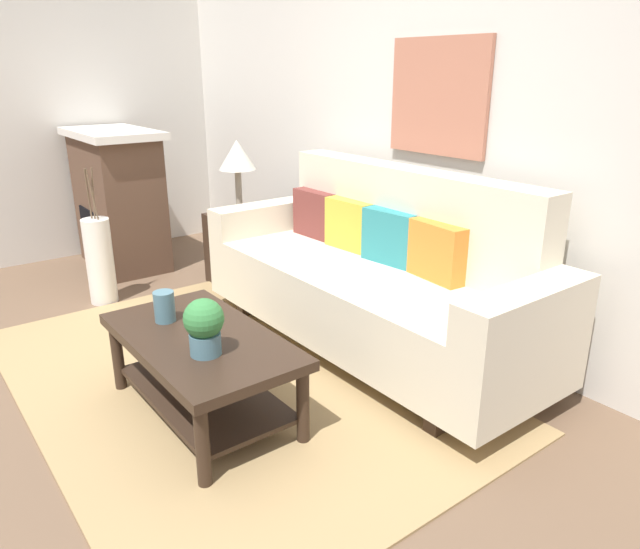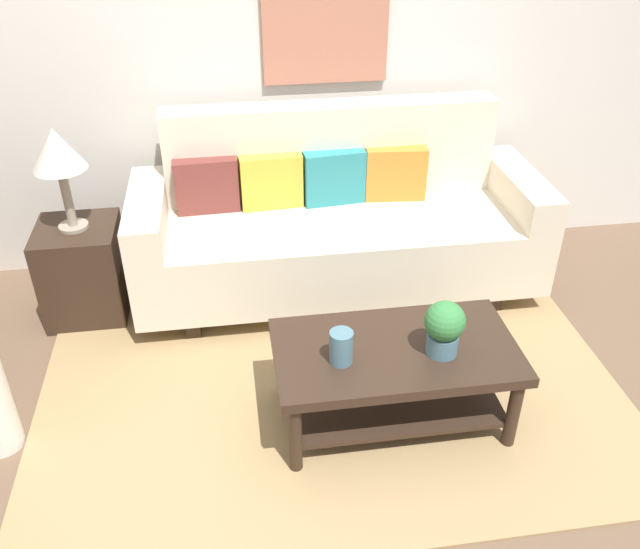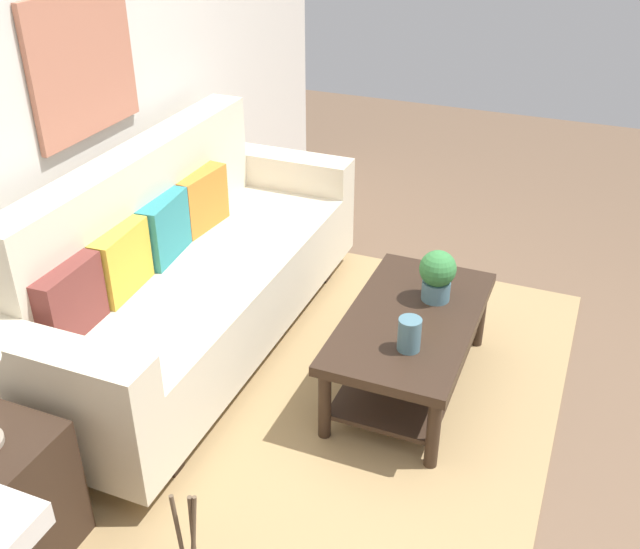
{
  "view_description": "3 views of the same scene",
  "coord_description": "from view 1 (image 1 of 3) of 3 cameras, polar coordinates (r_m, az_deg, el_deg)",
  "views": [
    {
      "loc": [
        2.62,
        -0.85,
        1.64
      ],
      "look_at": [
        0.21,
        0.99,
        0.56
      ],
      "focal_mm": 32.98,
      "sensor_mm": 36.0,
      "label": 1
    },
    {
      "loc": [
        -0.44,
        -2.04,
        2.33
      ],
      "look_at": [
        -0.02,
        0.74,
        0.52
      ],
      "focal_mm": 37.67,
      "sensor_mm": 36.0,
      "label": 2
    },
    {
      "loc": [
        -2.62,
        -0.46,
        2.37
      ],
      "look_at": [
        0.38,
        0.76,
        0.48
      ],
      "focal_mm": 41.42,
      "sensor_mm": 36.0,
      "label": 3
    }
  ],
  "objects": [
    {
      "name": "throw_pillow_mustard",
      "position": [
        3.81,
        2.95,
        4.87
      ],
      "size": [
        0.37,
        0.15,
        0.32
      ],
      "primitive_type": "cube",
      "rotation": [
        0.0,
        0.0,
        0.07
      ],
      "color": "gold",
      "rests_on": "couch"
    },
    {
      "name": "potted_plant_tabletop",
      "position": [
        2.63,
        -11.18,
        -4.82
      ],
      "size": [
        0.18,
        0.18,
        0.26
      ],
      "color": "slate",
      "rests_on": "coffee_table"
    },
    {
      "name": "ground_plane",
      "position": [
        3.21,
        -17.02,
        -12.22
      ],
      "size": [
        9.74,
        9.74,
        0.0
      ],
      "primitive_type": "plane",
      "color": "brown"
    },
    {
      "name": "floor_vase_branch_c",
      "position": [
        4.43,
        -21.58,
        7.28
      ],
      "size": [
        0.05,
        0.03,
        0.36
      ],
      "primitive_type": "cylinder",
      "rotation": [
        0.05,
        0.11,
        0.0
      ],
      "color": "brown",
      "rests_on": "floor_vase"
    },
    {
      "name": "throw_pillow_teal",
      "position": [
        3.55,
        6.84,
        3.64
      ],
      "size": [
        0.37,
        0.16,
        0.32
      ],
      "primitive_type": "cube",
      "rotation": [
        0.0,
        0.0,
        0.1
      ],
      "color": "teal",
      "rests_on": "couch"
    },
    {
      "name": "tabletop_vase",
      "position": [
        3.04,
        -14.86,
        -3.02
      ],
      "size": [
        0.1,
        0.1,
        0.16
      ],
      "primitive_type": "cylinder",
      "color": "slate",
      "rests_on": "coffee_table"
    },
    {
      "name": "floor_vase_branch_a",
      "position": [
        4.41,
        -21.25,
        7.26
      ],
      "size": [
        0.04,
        0.04,
        0.36
      ],
      "primitive_type": "cylinder",
      "rotation": [
        0.09,
        -0.09,
        0.0
      ],
      "color": "brown",
      "rests_on": "floor_vase"
    },
    {
      "name": "throw_pillow_orange",
      "position": [
        3.3,
        11.32,
        2.2
      ],
      "size": [
        0.37,
        0.15,
        0.32
      ],
      "primitive_type": "cube",
      "rotation": [
        0.0,
        0.0,
        -0.09
      ],
      "color": "orange",
      "rests_on": "couch"
    },
    {
      "name": "wall_back",
      "position": [
        3.85,
        9.81,
        14.89
      ],
      "size": [
        5.74,
        0.1,
        2.7
      ],
      "primitive_type": "cube",
      "color": "silver",
      "rests_on": "ground_plane"
    },
    {
      "name": "coffee_table",
      "position": [
        2.92,
        -11.43,
        -7.87
      ],
      "size": [
        1.1,
        0.6,
        0.43
      ],
      "color": "#332319",
      "rests_on": "ground_plane"
    },
    {
      "name": "framed_painting",
      "position": [
        3.67,
        11.36,
        16.54
      ],
      "size": [
        0.73,
        0.03,
        0.67
      ],
      "primitive_type": "cube",
      "color": "#B77056"
    },
    {
      "name": "fireplace",
      "position": [
        5.31,
        -18.96,
        6.97
      ],
      "size": [
        1.02,
        0.58,
        1.16
      ],
      "color": "brown",
      "rests_on": "ground_plane"
    },
    {
      "name": "floor_vase",
      "position": [
        4.54,
        -20.58,
        1.22
      ],
      "size": [
        0.19,
        0.19,
        0.63
      ],
      "primitive_type": "cylinder",
      "color": "white",
      "rests_on": "ground_plane"
    },
    {
      "name": "area_rug",
      "position": [
        3.37,
        -9.01,
        -9.77
      ],
      "size": [
        2.91,
        1.99,
        0.01
      ],
      "primitive_type": "cube",
      "color": "#A38456",
      "rests_on": "ground_plane"
    },
    {
      "name": "table_lamp",
      "position": [
        4.54,
        -8.03,
        11.11
      ],
      "size": [
        0.28,
        0.28,
        0.57
      ],
      "color": "gray",
      "rests_on": "side_table"
    },
    {
      "name": "couch",
      "position": [
        3.54,
        5.22,
        -0.56
      ],
      "size": [
        2.36,
        0.84,
        1.08
      ],
      "color": "beige",
      "rests_on": "ground_plane"
    },
    {
      "name": "side_table",
      "position": [
        4.69,
        -7.63,
        2.45
      ],
      "size": [
        0.44,
        0.44,
        0.56
      ],
      "primitive_type": "cube",
      "color": "#332319",
      "rests_on": "ground_plane"
    },
    {
      "name": "wall_left",
      "position": [
        5.7,
        -25.05,
        14.81
      ],
      "size": [
        0.1,
        4.9,
        2.7
      ],
      "primitive_type": "cube",
      "color": "silver",
      "rests_on": "ground_plane"
    },
    {
      "name": "throw_pillow_maroon",
      "position": [
        4.09,
        -0.43,
        5.91
      ],
      "size": [
        0.36,
        0.13,
        0.32
      ],
      "primitive_type": "cube",
      "rotation": [
        0.0,
        0.0,
        0.04
      ],
      "color": "brown",
      "rests_on": "couch"
    },
    {
      "name": "floor_vase_branch_b",
      "position": [
        4.44,
        -21.15,
        7.35
      ],
      "size": [
        0.01,
        0.03,
        0.36
      ],
      "primitive_type": "cylinder",
      "rotation": [
        -0.06,
        0.0,
        0.0
      ],
      "color": "brown",
      "rests_on": "floor_vase"
    }
  ]
}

